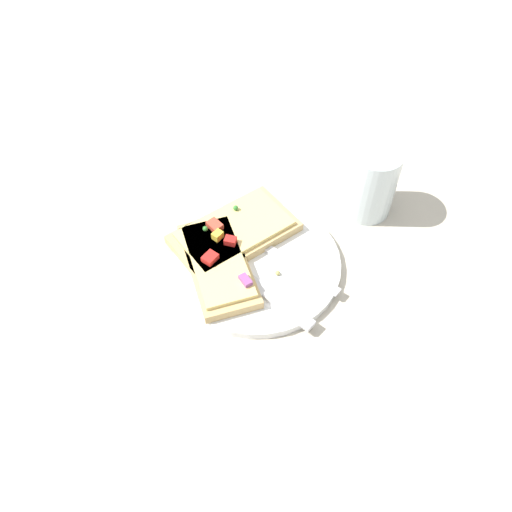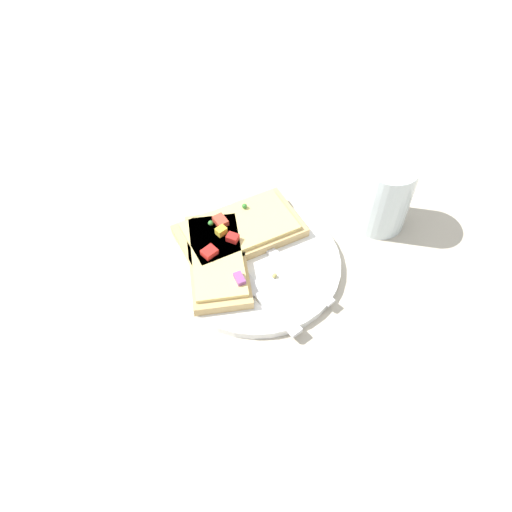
{
  "view_description": "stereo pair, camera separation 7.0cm",
  "coord_description": "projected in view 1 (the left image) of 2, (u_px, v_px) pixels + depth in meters",
  "views": [
    {
      "loc": [
        -0.11,
        0.42,
        0.56
      ],
      "look_at": [
        0.0,
        0.0,
        0.02
      ],
      "focal_mm": 35.0,
      "sensor_mm": 36.0,
      "label": 1
    },
    {
      "loc": [
        -0.18,
        0.4,
        0.56
      ],
      "look_at": [
        0.0,
        0.0,
        0.02
      ],
      "focal_mm": 35.0,
      "sensor_mm": 36.0,
      "label": 2
    }
  ],
  "objects": [
    {
      "name": "ground_plane",
      "position": [
        256.0,
        266.0,
        0.71
      ],
      "size": [
        4.0,
        4.0,
        0.0
      ],
      "primitive_type": "plane",
      "color": "#BCB29E"
    },
    {
      "name": "plate",
      "position": [
        256.0,
        263.0,
        0.71
      ],
      "size": [
        0.24,
        0.24,
        0.01
      ],
      "color": "white",
      "rests_on": "ground"
    },
    {
      "name": "fork",
      "position": [
        270.0,
        253.0,
        0.71
      ],
      "size": [
        0.2,
        0.1,
        0.01
      ],
      "rotation": [
        0.0,
        0.0,
        5.86
      ],
      "color": "silver",
      "rests_on": "plate"
    },
    {
      "name": "knife",
      "position": [
        261.0,
        289.0,
        0.67
      ],
      "size": [
        0.19,
        0.11,
        0.01
      ],
      "rotation": [
        0.0,
        0.0,
        5.81
      ],
      "color": "silver",
      "rests_on": "plate"
    },
    {
      "name": "pizza_slice_main",
      "position": [
        234.0,
        232.0,
        0.72
      ],
      "size": [
        0.19,
        0.2,
        0.03
      ],
      "rotation": [
        0.0,
        0.0,
        0.9
      ],
      "color": "tan",
      "rests_on": "plate"
    },
    {
      "name": "pizza_slice_corner",
      "position": [
        218.0,
        263.0,
        0.69
      ],
      "size": [
        0.16,
        0.18,
        0.03
      ],
      "rotation": [
        0.0,
        0.0,
        5.29
      ],
      "color": "tan",
      "rests_on": "plate"
    },
    {
      "name": "crumb_scatter",
      "position": [
        269.0,
        261.0,
        0.7
      ],
      "size": [
        0.04,
        0.04,
        0.01
      ],
      "color": "tan",
      "rests_on": "plate"
    },
    {
      "name": "drinking_glass",
      "position": [
        370.0,
        182.0,
        0.74
      ],
      "size": [
        0.08,
        0.08,
        0.11
      ],
      "color": "silver",
      "rests_on": "ground"
    }
  ]
}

